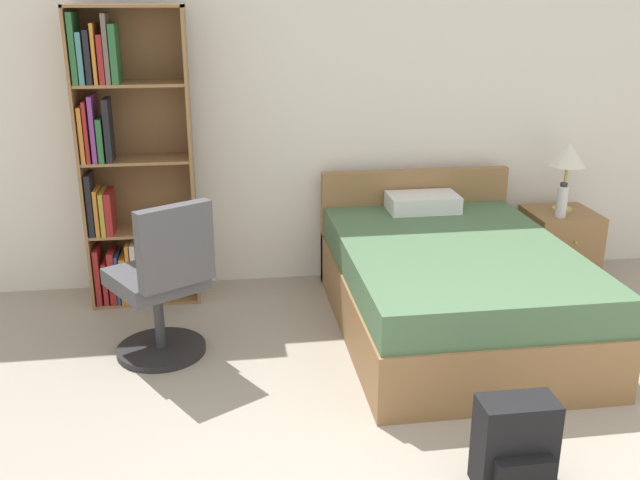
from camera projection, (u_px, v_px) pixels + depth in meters
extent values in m
cube|color=white|center=(356.00, 106.00, 5.19)|extent=(9.00, 0.06, 2.60)
cube|color=olive|center=(83.00, 162.00, 4.76)|extent=(0.02, 0.34, 2.02)
cube|color=olive|center=(192.00, 159.00, 4.86)|extent=(0.02, 0.34, 2.02)
cube|color=brown|center=(140.00, 156.00, 4.96)|extent=(0.74, 0.01, 2.02)
cube|color=olive|center=(149.00, 296.00, 5.14)|extent=(0.70, 0.32, 0.02)
cube|color=maroon|center=(99.00, 274.00, 4.98)|extent=(0.04, 0.22, 0.40)
cube|color=maroon|center=(107.00, 279.00, 5.01)|extent=(0.03, 0.24, 0.30)
cube|color=maroon|center=(114.00, 274.00, 5.01)|extent=(0.04, 0.24, 0.38)
cube|color=navy|center=(119.00, 276.00, 5.02)|extent=(0.02, 0.25, 0.35)
cube|color=orange|center=(125.00, 277.00, 5.03)|extent=(0.04, 0.25, 0.33)
cube|color=orange|center=(130.00, 270.00, 5.01)|extent=(0.02, 0.24, 0.43)
cube|color=beige|center=(135.00, 271.00, 5.00)|extent=(0.03, 0.20, 0.43)
cube|color=olive|center=(144.00, 230.00, 4.97)|extent=(0.70, 0.32, 0.02)
cube|color=black|center=(91.00, 204.00, 4.80)|extent=(0.04, 0.20, 0.42)
cube|color=orange|center=(98.00, 211.00, 4.83)|extent=(0.03, 0.22, 0.32)
cube|color=gold|center=(104.00, 211.00, 4.86)|extent=(0.03, 0.26, 0.29)
cube|color=maroon|center=(110.00, 211.00, 4.86)|extent=(0.04, 0.23, 0.30)
cube|color=olive|center=(138.00, 159.00, 4.81)|extent=(0.70, 0.32, 0.02)
cube|color=orange|center=(83.00, 134.00, 4.66)|extent=(0.03, 0.22, 0.36)
cube|color=maroon|center=(88.00, 131.00, 4.66)|extent=(0.02, 0.23, 0.40)
cube|color=#7A387F|center=(95.00, 128.00, 4.67)|extent=(0.03, 0.25, 0.43)
cube|color=#2D6638|center=(102.00, 139.00, 4.68)|extent=(0.04, 0.21, 0.29)
cube|color=black|center=(109.00, 130.00, 4.66)|extent=(0.04, 0.19, 0.41)
cube|color=olive|center=(131.00, 84.00, 4.64)|extent=(0.70, 0.32, 0.02)
cube|color=#2D6638|center=(75.00, 48.00, 4.50)|extent=(0.04, 0.26, 0.44)
cube|color=teal|center=(83.00, 58.00, 4.52)|extent=(0.03, 0.26, 0.32)
cube|color=black|center=(90.00, 57.00, 4.52)|extent=(0.03, 0.23, 0.33)
cube|color=orange|center=(96.00, 53.00, 4.52)|extent=(0.02, 0.24, 0.37)
cube|color=maroon|center=(103.00, 59.00, 4.53)|extent=(0.03, 0.23, 0.30)
cube|color=#665B51|center=(108.00, 48.00, 4.53)|extent=(0.03, 0.26, 0.43)
cube|color=#2D6638|center=(115.00, 53.00, 4.53)|extent=(0.04, 0.23, 0.37)
cube|color=olive|center=(124.00, 6.00, 4.49)|extent=(0.74, 0.34, 0.02)
cube|color=olive|center=(451.00, 304.00, 4.57)|extent=(1.41, 1.98, 0.38)
cube|color=#4C704C|center=(454.00, 261.00, 4.47)|extent=(1.38, 1.94, 0.22)
cube|color=olive|center=(414.00, 225.00, 5.38)|extent=(1.41, 0.08, 0.85)
cube|color=white|center=(423.00, 202.00, 5.11)|extent=(0.50, 0.30, 0.12)
cylinder|color=#232326|center=(162.00, 349.00, 4.35)|extent=(0.54, 0.54, 0.04)
cylinder|color=#333338|center=(159.00, 317.00, 4.28)|extent=(0.06, 0.06, 0.40)
cube|color=#4C4C51|center=(156.00, 279.00, 4.20)|extent=(0.66, 0.66, 0.10)
cube|color=#4C4C51|center=(176.00, 246.00, 3.90)|extent=(0.42, 0.29, 0.46)
cube|color=olive|center=(558.00, 245.00, 5.40)|extent=(0.49, 0.47, 0.54)
sphere|color=tan|center=(576.00, 243.00, 5.14)|extent=(0.02, 0.02, 0.02)
cylinder|color=tan|center=(562.00, 209.00, 5.34)|extent=(0.15, 0.15, 0.02)
cylinder|color=tan|center=(565.00, 187.00, 5.29)|extent=(0.02, 0.02, 0.32)
cone|color=white|center=(568.00, 154.00, 5.21)|extent=(0.26, 0.26, 0.17)
cylinder|color=silver|center=(562.00, 202.00, 5.16)|extent=(0.08, 0.08, 0.23)
cylinder|color=#2D2D33|center=(564.00, 185.00, 5.12)|extent=(0.05, 0.05, 0.03)
cube|color=black|center=(515.00, 443.00, 3.12)|extent=(0.34, 0.18, 0.43)
cube|color=black|center=(524.00, 479.00, 3.03)|extent=(0.26, 0.06, 0.19)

